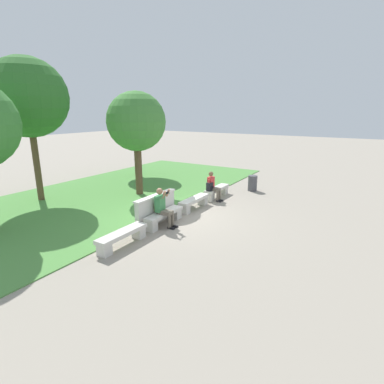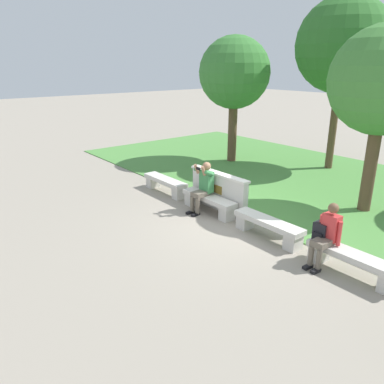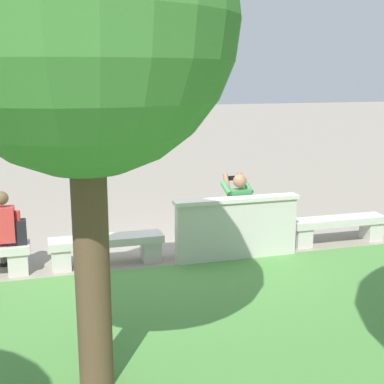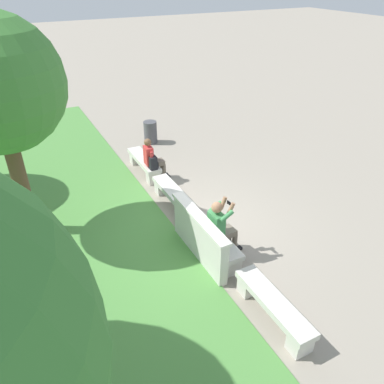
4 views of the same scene
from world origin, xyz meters
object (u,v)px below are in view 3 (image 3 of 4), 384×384
at_px(backpack, 17,232).
at_px(bench_mid, 107,246).
at_px(bench_main, 337,226).
at_px(bench_near, 229,236).
at_px(tree_right_background, 82,22).
at_px(person_photographer, 236,208).
at_px(person_distant, 5,229).

bearing_deg(backpack, bench_mid, 179.84).
bearing_deg(bench_main, bench_near, 0.00).
bearing_deg(bench_mid, bench_main, 180.00).
bearing_deg(backpack, bench_near, 179.94).
relative_size(bench_near, backpack, 4.07).
bearing_deg(tree_right_background, bench_near, -127.30).
xyz_separation_m(bench_main, backpack, (5.30, -0.00, 0.33)).
distance_m(person_photographer, person_distant, 3.61).
relative_size(bench_near, tree_right_background, 0.38).
height_order(person_photographer, person_distant, person_photographer).
xyz_separation_m(bench_main, bench_near, (2.00, 0.00, 0.00)).
distance_m(bench_mid, tree_right_background, 4.49).
height_order(bench_main, person_distant, person_distant).
height_order(bench_main, backpack, backpack).
height_order(bench_near, person_distant, person_distant).
bearing_deg(person_distant, person_photographer, -179.82).
xyz_separation_m(bench_near, bench_mid, (2.00, 0.00, 0.00)).
relative_size(bench_mid, person_distant, 1.38).
xyz_separation_m(bench_near, person_photographer, (-0.14, -0.08, 0.44)).
bearing_deg(bench_main, person_distant, -0.70).
distance_m(bench_mid, backpack, 1.34).
relative_size(bench_near, person_photographer, 1.32).
bearing_deg(bench_near, person_distant, -1.10).
height_order(bench_mid, backpack, backpack).
xyz_separation_m(person_photographer, person_distant, (3.61, 0.01, -0.06)).
height_order(bench_near, backpack, backpack).
bearing_deg(person_photographer, bench_main, 177.61).
bearing_deg(person_photographer, backpack, 1.23).
relative_size(backpack, tree_right_background, 0.09).
distance_m(bench_near, backpack, 3.32).
relative_size(person_distant, tree_right_background, 0.27).
bearing_deg(tree_right_background, bench_mid, -98.78).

